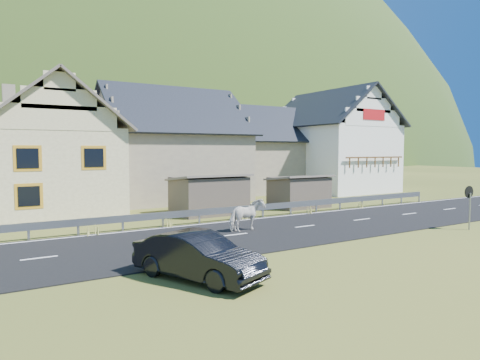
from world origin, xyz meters
TOP-DOWN VIEW (x-y plane):
  - ground at (0.00, 0.00)m, footprint 160.00×160.00m
  - road at (0.00, 0.00)m, footprint 60.00×7.00m
  - lane_markings at (0.00, 0.00)m, footprint 60.00×6.60m
  - guardrail at (-0.00, 3.68)m, footprint 28.10×0.09m
  - shed_left at (-2.00, 6.50)m, footprint 4.30×3.30m
  - shed_right at (4.50, 6.00)m, footprint 3.80×2.90m
  - house_cream at (-10.00, 12.00)m, footprint 7.80×9.80m
  - house_stone_a at (-1.00, 15.00)m, footprint 10.80×9.80m
  - house_stone_b at (9.00, 17.00)m, footprint 9.80×8.80m
  - house_white at (15.00, 14.00)m, footprint 8.80×10.80m
  - mountain at (5.00, 180.00)m, footprint 440.00×280.00m
  - horse at (-3.10, 0.49)m, footprint 1.06×1.86m
  - car at (-8.26, -4.97)m, footprint 2.98×4.42m
  - traffic_mirror at (6.24, -4.60)m, footprint 0.59×0.18m

SIDE VIEW (x-z plane):
  - mountain at x=5.00m, z-range -150.00..110.00m
  - ground at x=0.00m, z-range 0.00..0.00m
  - road at x=0.00m, z-range 0.00..0.04m
  - lane_markings at x=0.00m, z-range 0.04..0.05m
  - guardrail at x=0.00m, z-range 0.19..0.94m
  - car at x=-8.26m, z-range 0.00..1.38m
  - horse at x=-3.10m, z-range 0.04..1.52m
  - shed_right at x=4.50m, z-range -0.10..2.10m
  - shed_left at x=-2.00m, z-range -0.10..2.30m
  - traffic_mirror at x=6.24m, z-range 0.49..2.60m
  - house_stone_b at x=9.00m, z-range 0.19..8.29m
  - house_cream at x=-10.00m, z-range 0.21..8.51m
  - house_stone_a at x=-1.00m, z-range 0.18..9.08m
  - house_white at x=15.00m, z-range 0.21..9.91m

